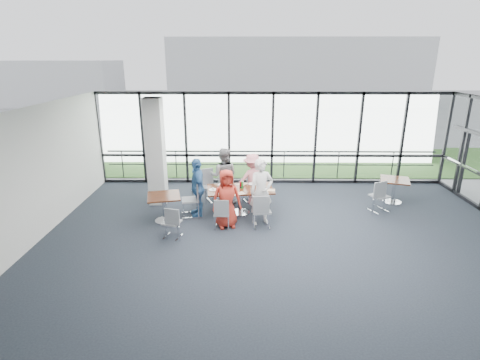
{
  "coord_description": "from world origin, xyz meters",
  "views": [
    {
      "loc": [
        -0.98,
        -7.77,
        4.28
      ],
      "look_at": [
        -1.09,
        1.91,
        1.1
      ],
      "focal_mm": 28.0,
      "sensor_mm": 36.0,
      "label": 1
    }
  ],
  "objects_px": {
    "diner_far_right": "(252,179)",
    "diner_near_right": "(261,192)",
    "chair_main_end": "(190,200)",
    "diner_end": "(197,187)",
    "main_table": "(240,193)",
    "chair_main_fr": "(251,187)",
    "side_table_left": "(164,200)",
    "chair_main_nl": "(222,213)",
    "chair_spare_lb": "(203,187)",
    "chair_main_nr": "(262,211)",
    "chair_spare_la": "(172,222)",
    "side_table_right": "(394,183)",
    "structural_column": "(156,152)",
    "diner_far_left": "(224,176)",
    "chair_spare_r": "(380,196)",
    "diner_near_left": "(227,199)",
    "chair_main_fl": "(224,187)"
  },
  "relations": [
    {
      "from": "diner_far_right",
      "to": "diner_near_right",
      "type": "bearing_deg",
      "value": 79.41
    },
    {
      "from": "chair_main_end",
      "to": "diner_end",
      "type": "bearing_deg",
      "value": 95.17
    },
    {
      "from": "diner_far_right",
      "to": "diner_end",
      "type": "distance_m",
      "value": 1.82
    },
    {
      "from": "main_table",
      "to": "chair_main_fr",
      "type": "xyz_separation_m",
      "value": [
        0.32,
        0.98,
        -0.18
      ]
    },
    {
      "from": "side_table_left",
      "to": "chair_main_nl",
      "type": "distance_m",
      "value": 1.65
    },
    {
      "from": "chair_spare_lb",
      "to": "chair_main_nr",
      "type": "bearing_deg",
      "value": 111.44
    },
    {
      "from": "diner_near_right",
      "to": "chair_spare_la",
      "type": "distance_m",
      "value": 2.45
    },
    {
      "from": "diner_end",
      "to": "chair_spare_la",
      "type": "xyz_separation_m",
      "value": [
        -0.47,
        -1.42,
        -0.42
      ]
    },
    {
      "from": "diner_end",
      "to": "chair_spare_la",
      "type": "height_order",
      "value": "diner_end"
    },
    {
      "from": "side_table_right",
      "to": "diner_end",
      "type": "xyz_separation_m",
      "value": [
        -5.9,
        -1.03,
        0.2
      ]
    },
    {
      "from": "diner_near_right",
      "to": "chair_spare_lb",
      "type": "height_order",
      "value": "diner_near_right"
    },
    {
      "from": "structural_column",
      "to": "diner_far_left",
      "type": "xyz_separation_m",
      "value": [
        2.0,
        0.01,
        -0.74
      ]
    },
    {
      "from": "structural_column",
      "to": "chair_spare_lb",
      "type": "height_order",
      "value": "structural_column"
    },
    {
      "from": "chair_spare_r",
      "to": "diner_near_left",
      "type": "bearing_deg",
      "value": 170.31
    },
    {
      "from": "diner_near_right",
      "to": "chair_spare_r",
      "type": "distance_m",
      "value": 3.6
    },
    {
      "from": "side_table_left",
      "to": "chair_main_fr",
      "type": "height_order",
      "value": "chair_main_fr"
    },
    {
      "from": "diner_far_left",
      "to": "diner_far_right",
      "type": "height_order",
      "value": "diner_far_left"
    },
    {
      "from": "chair_main_nl",
      "to": "chair_main_end",
      "type": "relative_size",
      "value": 0.86
    },
    {
      "from": "chair_main_nl",
      "to": "chair_spare_la",
      "type": "height_order",
      "value": "chair_main_nl"
    },
    {
      "from": "chair_spare_lb",
      "to": "diner_far_right",
      "type": "bearing_deg",
      "value": 155.97
    },
    {
      "from": "diner_far_right",
      "to": "chair_main_fl",
      "type": "bearing_deg",
      "value": -20.07
    },
    {
      "from": "side_table_left",
      "to": "chair_spare_lb",
      "type": "distance_m",
      "value": 1.67
    },
    {
      "from": "chair_main_nr",
      "to": "chair_main_fr",
      "type": "height_order",
      "value": "chair_main_nr"
    },
    {
      "from": "main_table",
      "to": "chair_main_end",
      "type": "xyz_separation_m",
      "value": [
        -1.4,
        -0.2,
        -0.14
      ]
    },
    {
      "from": "chair_main_fr",
      "to": "diner_end",
      "type": "bearing_deg",
      "value": 15.39
    },
    {
      "from": "chair_main_fl",
      "to": "diner_far_left",
      "type": "bearing_deg",
      "value": 63.7
    },
    {
      "from": "chair_spare_lb",
      "to": "chair_spare_r",
      "type": "distance_m",
      "value": 5.23
    },
    {
      "from": "diner_far_right",
      "to": "diner_end",
      "type": "xyz_separation_m",
      "value": [
        -1.55,
        -0.95,
        0.06
      ]
    },
    {
      "from": "diner_far_right",
      "to": "chair_main_nr",
      "type": "distance_m",
      "value": 1.77
    },
    {
      "from": "diner_near_right",
      "to": "chair_main_fl",
      "type": "xyz_separation_m",
      "value": [
        -1.07,
        1.51,
        -0.4
      ]
    },
    {
      "from": "side_table_left",
      "to": "diner_near_right",
      "type": "height_order",
      "value": "diner_near_right"
    },
    {
      "from": "chair_spare_r",
      "to": "chair_main_fr",
      "type": "bearing_deg",
      "value": 144.22
    },
    {
      "from": "side_table_left",
      "to": "chair_main_fl",
      "type": "height_order",
      "value": "chair_main_fl"
    },
    {
      "from": "chair_main_end",
      "to": "diner_far_right",
      "type": "bearing_deg",
      "value": 108.09
    },
    {
      "from": "diner_near_right",
      "to": "chair_main_fr",
      "type": "height_order",
      "value": "diner_near_right"
    },
    {
      "from": "chair_spare_r",
      "to": "chair_main_end",
      "type": "bearing_deg",
      "value": 160.47
    },
    {
      "from": "chair_spare_la",
      "to": "chair_spare_r",
      "type": "relative_size",
      "value": 0.87
    },
    {
      "from": "diner_near_left",
      "to": "chair_main_fr",
      "type": "bearing_deg",
      "value": 57.23
    },
    {
      "from": "chair_spare_lb",
      "to": "chair_main_fr",
      "type": "bearing_deg",
      "value": 162.78
    },
    {
      "from": "main_table",
      "to": "side_table_left",
      "type": "bearing_deg",
      "value": -170.8
    },
    {
      "from": "chair_spare_lb",
      "to": "chair_spare_r",
      "type": "xyz_separation_m",
      "value": [
        5.19,
        -0.64,
        -0.03
      ]
    },
    {
      "from": "chair_main_fl",
      "to": "chair_main_end",
      "type": "distance_m",
      "value": 1.37
    },
    {
      "from": "diner_near_right",
      "to": "chair_main_nl",
      "type": "height_order",
      "value": "diner_near_right"
    },
    {
      "from": "side_table_right",
      "to": "chair_main_nl",
      "type": "relative_size",
      "value": 1.27
    },
    {
      "from": "side_table_right",
      "to": "diner_far_right",
      "type": "height_order",
      "value": "diner_far_right"
    },
    {
      "from": "diner_far_right",
      "to": "side_table_right",
      "type": "bearing_deg",
      "value": 162.55
    },
    {
      "from": "side_table_right",
      "to": "diner_near_left",
      "type": "distance_m",
      "value": 5.36
    },
    {
      "from": "main_table",
      "to": "diner_end",
      "type": "xyz_separation_m",
      "value": [
        -1.19,
        -0.14,
        0.21
      ]
    },
    {
      "from": "diner_far_left",
      "to": "chair_main_fl",
      "type": "bearing_deg",
      "value": -91.13
    },
    {
      "from": "main_table",
      "to": "diner_near_right",
      "type": "relative_size",
      "value": 1.1
    }
  ]
}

